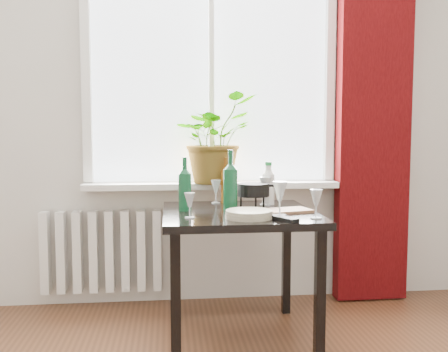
{
  "coord_description": "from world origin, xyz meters",
  "views": [
    {
      "loc": [
        -0.29,
        -1.22,
        1.18
      ],
      "look_at": [
        0.02,
        1.55,
        0.94
      ],
      "focal_mm": 40.0,
      "sensor_mm": 36.0,
      "label": 1
    }
  ],
  "objects": [
    {
      "name": "tv_remote",
      "position": [
        0.28,
        1.23,
        0.75
      ],
      "size": [
        0.14,
        0.19,
        0.02
      ],
      "primitive_type": "cube",
      "rotation": [
        0.0,
        0.0,
        0.53
      ],
      "color": "black",
      "rests_on": "table"
    },
    {
      "name": "bottle_amber",
      "position": [
        0.07,
        1.9,
        0.89
      ],
      "size": [
        0.09,
        0.09,
        0.29
      ],
      "primitive_type": null,
      "rotation": [
        0.0,
        0.0,
        0.42
      ],
      "color": "#67340B",
      "rests_on": "table"
    },
    {
      "name": "potted_plant",
      "position": [
        0.01,
        2.1,
        1.14
      ],
      "size": [
        0.71,
        0.71,
        0.6
      ],
      "primitive_type": "imported",
      "rotation": [
        0.0,
        0.0,
        0.77
      ],
      "color": "#3B761F",
      "rests_on": "windowsill"
    },
    {
      "name": "wineglass_back_center",
      "position": [
        0.29,
        1.76,
        0.83
      ],
      "size": [
        0.1,
        0.1,
        0.18
      ],
      "primitive_type": null,
      "rotation": [
        0.0,
        0.0,
        0.34
      ],
      "color": "silver",
      "rests_on": "table"
    },
    {
      "name": "radiator",
      "position": [
        -0.75,
        2.18,
        0.38
      ],
      "size": [
        0.8,
        0.1,
        0.55
      ],
      "color": "silver",
      "rests_on": "ground"
    },
    {
      "name": "wineglass_front_right",
      "position": [
        0.3,
        1.37,
        0.83
      ],
      "size": [
        0.09,
        0.09,
        0.19
      ],
      "primitive_type": null,
      "rotation": [
        0.0,
        0.0,
        -0.17
      ],
      "color": "silver",
      "rests_on": "table"
    },
    {
      "name": "windowsill",
      "position": [
        0.0,
        2.15,
        0.82
      ],
      "size": [
        1.72,
        0.2,
        0.04
      ],
      "color": "silver",
      "rests_on": "ground"
    },
    {
      "name": "wineglass_far_right",
      "position": [
        0.46,
        1.26,
        0.82
      ],
      "size": [
        0.09,
        0.09,
        0.16
      ],
      "primitive_type": null,
      "rotation": [
        0.0,
        0.0,
        0.36
      ],
      "color": "silver",
      "rests_on": "table"
    },
    {
      "name": "cleaning_bottle",
      "position": [
        0.32,
        1.79,
        0.87
      ],
      "size": [
        0.09,
        0.09,
        0.26
      ],
      "primitive_type": null,
      "rotation": [
        0.0,
        0.0,
        0.16
      ],
      "color": "silver",
      "rests_on": "table"
    },
    {
      "name": "wineglass_back_left",
      "position": [
        0.0,
        1.87,
        0.82
      ],
      "size": [
        0.07,
        0.07,
        0.15
      ],
      "primitive_type": null,
      "rotation": [
        0.0,
        0.0,
        0.06
      ],
      "color": "silver",
      "rests_on": "table"
    },
    {
      "name": "table",
      "position": [
        0.1,
        1.55,
        0.65
      ],
      "size": [
        0.85,
        0.85,
        0.74
      ],
      "color": "black",
      "rests_on": "ground"
    },
    {
      "name": "cutting_board",
      "position": [
        0.37,
        1.5,
        0.75
      ],
      "size": [
        0.28,
        0.22,
        0.01
      ],
      "primitive_type": "cube",
      "rotation": [
        0.0,
        0.0,
        0.23
      ],
      "color": "#8B5E3F",
      "rests_on": "table"
    },
    {
      "name": "plate_stack",
      "position": [
        0.12,
        1.31,
        0.76
      ],
      "size": [
        0.3,
        0.3,
        0.04
      ],
      "primitive_type": "cylinder",
      "rotation": [
        0.0,
        0.0,
        -0.22
      ],
      "color": "#BAB49A",
      "rests_on": "table"
    },
    {
      "name": "curtain",
      "position": [
        1.12,
        2.12,
        1.3
      ],
      "size": [
        0.5,
        0.12,
        2.56
      ],
      "color": "#330406",
      "rests_on": "ground"
    },
    {
      "name": "wine_bottle_right",
      "position": [
        0.06,
        1.59,
        0.92
      ],
      "size": [
        0.09,
        0.09,
        0.35
      ],
      "primitive_type": null,
      "rotation": [
        0.0,
        0.0,
        -0.13
      ],
      "color": "#0C4021",
      "rests_on": "table"
    },
    {
      "name": "window",
      "position": [
        0.0,
        2.22,
        1.6
      ],
      "size": [
        1.72,
        0.08,
        1.62
      ],
      "color": "white",
      "rests_on": "ground"
    },
    {
      "name": "wine_bottle_left",
      "position": [
        -0.2,
        1.6,
        0.89
      ],
      "size": [
        0.08,
        0.08,
        0.31
      ],
      "primitive_type": null,
      "rotation": [
        0.0,
        0.0,
        0.14
      ],
      "color": "#0C4122",
      "rests_on": "table"
    },
    {
      "name": "fondue_pot",
      "position": [
        0.2,
        1.66,
        0.81
      ],
      "size": [
        0.24,
        0.22,
        0.15
      ],
      "primitive_type": null,
      "rotation": [
        0.0,
        0.0,
        -0.17
      ],
      "color": "black",
      "rests_on": "table"
    },
    {
      "name": "wineglass_front_left",
      "position": [
        -0.19,
        1.34,
        0.81
      ],
      "size": [
        0.06,
        0.06,
        0.14
      ],
      "primitive_type": null,
      "rotation": [
        0.0,
        0.0,
        0.07
      ],
      "color": "silver",
      "rests_on": "table"
    }
  ]
}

